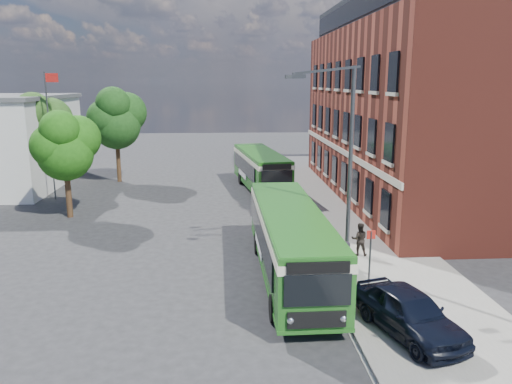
{
  "coord_description": "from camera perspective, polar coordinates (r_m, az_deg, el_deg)",
  "views": [
    {
      "loc": [
        -0.22,
        -22.99,
        8.36
      ],
      "look_at": [
        1.53,
        4.64,
        2.2
      ],
      "focal_mm": 35.0,
      "sensor_mm": 36.0,
      "label": 1
    }
  ],
  "objects": [
    {
      "name": "tree_left",
      "position": [
        32.66,
        -20.99,
        5.03
      ],
      "size": [
        3.98,
        3.78,
        6.72
      ],
      "color": "#392314",
      "rests_on": "ground"
    },
    {
      "name": "tree_right",
      "position": [
        43.35,
        -15.66,
        8.17
      ],
      "size": [
        4.71,
        4.48,
        7.96
      ],
      "color": "#392314",
      "rests_on": "ground"
    },
    {
      "name": "kerb_line",
      "position": [
        32.36,
        3.9,
        -2.45
      ],
      "size": [
        0.12,
        48.0,
        0.01
      ],
      "primitive_type": "cube",
      "color": "beige",
      "rests_on": "ground"
    },
    {
      "name": "bus_stop_sign",
      "position": [
        20.83,
        12.91,
        -7.0
      ],
      "size": [
        0.35,
        0.08,
        2.52
      ],
      "color": "#3C3E42",
      "rests_on": "ground"
    },
    {
      "name": "pedestrian_a",
      "position": [
        21.03,
        10.13,
        -7.93
      ],
      "size": [
        0.7,
        0.48,
        1.85
      ],
      "primitive_type": "imported",
      "rotation": [
        0.0,
        0.0,
        3.2
      ],
      "color": "black",
      "rests_on": "pavement"
    },
    {
      "name": "bus_rear",
      "position": [
        38.96,
        0.54,
        2.9
      ],
      "size": [
        3.97,
        10.93,
        3.02
      ],
      "color": "#1C6015",
      "rests_on": "ground"
    },
    {
      "name": "brick_office",
      "position": [
        37.79,
        18.75,
        9.78
      ],
      "size": [
        12.1,
        26.0,
        14.2
      ],
      "color": "maroon",
      "rests_on": "ground"
    },
    {
      "name": "flagpole",
      "position": [
        38.16,
        -22.45,
        6.46
      ],
      "size": [
        0.95,
        0.1,
        9.0
      ],
      "color": "#3C3E42",
      "rests_on": "ground"
    },
    {
      "name": "tree_mid",
      "position": [
        40.89,
        -23.55,
        7.03
      ],
      "size": [
        4.51,
        4.29,
        7.62
      ],
      "color": "#392314",
      "rests_on": "ground"
    },
    {
      "name": "ground",
      "position": [
        24.46,
        -2.92,
        -7.46
      ],
      "size": [
        120.0,
        120.0,
        0.0
      ],
      "primitive_type": "plane",
      "color": "#272729",
      "rests_on": "ground"
    },
    {
      "name": "street_lamp",
      "position": [
        21.88,
        9.8,
        2.97
      ],
      "size": [
        2.96,
        2.38,
        9.0
      ],
      "color": "#3C3E42",
      "rests_on": "ground"
    },
    {
      "name": "parked_car",
      "position": [
        17.63,
        17.12,
        -12.99
      ],
      "size": [
        3.09,
        4.89,
        1.55
      ],
      "primitive_type": "imported",
      "rotation": [
        0.0,
        0.0,
        0.3
      ],
      "color": "black",
      "rests_on": "pavement"
    },
    {
      "name": "pavement",
      "position": [
        32.88,
        9.19,
        -2.22
      ],
      "size": [
        6.0,
        48.0,
        0.15
      ],
      "primitive_type": "cube",
      "color": "gray",
      "rests_on": "ground"
    },
    {
      "name": "pedestrian_b",
      "position": [
        24.53,
        11.74,
        -5.3
      ],
      "size": [
        0.88,
        0.74,
        1.61
      ],
      "primitive_type": "imported",
      "rotation": [
        0.0,
        0.0,
        2.96
      ],
      "color": "black",
      "rests_on": "pavement"
    },
    {
      "name": "bus_front",
      "position": [
        21.58,
        3.94,
        -5.09
      ],
      "size": [
        2.78,
        12.09,
        3.02
      ],
      "color": "#21611C",
      "rests_on": "ground"
    },
    {
      "name": "white_building",
      "position": [
        44.93,
        -27.04,
        5.18
      ],
      "size": [
        9.4,
        13.4,
        7.3
      ],
      "color": "silver",
      "rests_on": "ground"
    }
  ]
}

